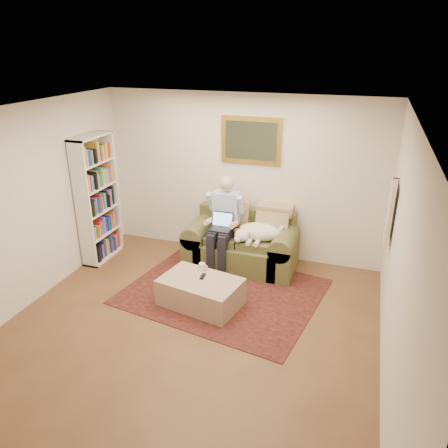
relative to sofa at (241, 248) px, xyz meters
The scene contains 12 objects.
room_shell 1.97m from the sofa, 94.74° to the right, with size 4.51×5.00×2.61m.
rug 0.91m from the sofa, 90.73° to the right, with size 2.59×2.07×0.01m, color black.
sofa is the anchor object (origin of this frame).
seated_man 0.52m from the sofa, 148.55° to the right, with size 0.56×0.80×1.43m, color #8C9BD8, non-canonical shape.
laptop 0.57m from the sofa, 138.98° to the right, with size 0.33×0.26×0.24m.
sleeping_dog 0.48m from the sofa, 15.74° to the right, with size 0.70×0.44×0.26m, color white, non-canonical shape.
ottoman 1.28m from the sofa, 98.75° to the right, with size 1.04×0.66×0.38m, color tan.
coffee_mug 1.05m from the sofa, 105.19° to the right, with size 0.08×0.08×0.10m, color white.
tv_remote 1.20m from the sofa, 99.16° to the right, with size 0.05×0.15×0.02m, color black.
bookshelf 2.39m from the sofa, 168.98° to the right, with size 0.28×0.80×2.00m, color white, non-canonical shape.
wall_mirror 1.66m from the sofa, 90.00° to the left, with size 0.94×0.04×0.72m.
hanging_shirt 2.35m from the sofa, 12.01° to the right, with size 0.06×0.52×0.90m, color beige, non-canonical shape.
Camera 1 is at (1.83, -3.90, 3.28)m, focal length 35.00 mm.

